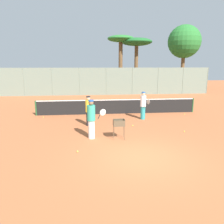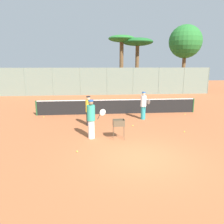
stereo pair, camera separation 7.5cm
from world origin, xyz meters
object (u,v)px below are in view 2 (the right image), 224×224
object	(u,v)px
tennis_net	(117,106)
player_red_cap	(143,105)
ball_cart	(119,124)
parked_car	(85,86)
player_white_outfit	(91,119)
player_yellow_shirt	(89,110)

from	to	relation	value
tennis_net	player_red_cap	size ratio (longest dim) A/B	6.45
ball_cart	parked_car	world-z (taller)	parked_car
tennis_net	player_white_outfit	bearing A→B (deg)	-109.98
player_white_outfit	tennis_net	bearing A→B (deg)	77.10
tennis_net	parked_car	world-z (taller)	parked_car
tennis_net	ball_cart	size ratio (longest dim) A/B	12.03
tennis_net	player_yellow_shirt	world-z (taller)	player_yellow_shirt
player_white_outfit	player_red_cap	size ratio (longest dim) A/B	1.05
player_red_cap	ball_cart	size ratio (longest dim) A/B	1.86
ball_cart	parked_car	size ratio (longest dim) A/B	0.23
player_white_outfit	player_yellow_shirt	bearing A→B (deg)	100.54
player_white_outfit	player_red_cap	distance (m)	4.92
player_yellow_shirt	ball_cart	distance (m)	2.96
player_white_outfit	player_yellow_shirt	distance (m)	2.32
parked_car	player_red_cap	bearing A→B (deg)	-75.38
player_red_cap	tennis_net	bearing A→B (deg)	-162.31
tennis_net	ball_cart	distance (m)	5.61
player_red_cap	parked_car	distance (m)	16.85
player_yellow_shirt	ball_cart	world-z (taller)	player_yellow_shirt
player_yellow_shirt	player_red_cap	bearing A→B (deg)	84.86
player_red_cap	ball_cart	bearing A→B (deg)	-51.47
tennis_net	ball_cart	world-z (taller)	tennis_net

